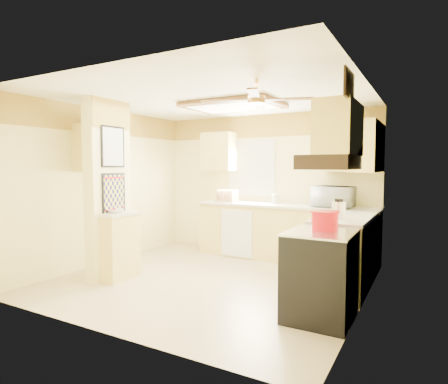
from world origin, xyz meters
The scene contains 34 objects.
floor centered at (0.00, 0.00, 0.00)m, with size 4.00×4.00×0.00m, color #CAB68C.
ceiling centered at (0.00, 0.00, 2.50)m, with size 4.00×4.00×0.00m, color white.
wall_back centered at (0.00, 1.90, 1.25)m, with size 4.00×4.00×0.00m, color #FFEF9B.
wall_front centered at (0.00, -1.90, 1.25)m, with size 4.00×4.00×0.00m, color #FFEF9B.
wall_left centered at (-2.00, 0.00, 1.25)m, with size 3.80×3.80×0.00m, color #FFEF9B.
wall_right centered at (2.00, 0.00, 1.25)m, with size 3.80×3.80×0.00m, color #FFEF9B.
wallpaper_border centered at (0.00, 1.88, 2.30)m, with size 4.00×0.02×0.40m, color #FADC49.
partition_column centered at (-1.35, -0.55, 1.25)m, with size 0.20×0.70×2.50m, color #FFEF9B.
partition_ledge centered at (-1.13, -0.55, 0.45)m, with size 0.25×0.55×0.90m, color #F1DA73.
ledge_top centered at (-1.13, -0.55, 0.92)m, with size 0.28×0.58×0.04m, color silver.
lower_cabinets_back centered at (0.50, 1.60, 0.45)m, with size 3.00×0.60×0.90m, color #F1DA73.
lower_cabinets_right centered at (1.70, 0.60, 0.45)m, with size 0.60×1.40×0.90m, color #F1DA73.
countertop_back centered at (0.50, 1.59, 0.92)m, with size 3.04×0.64×0.04m, color silver.
countertop_right centered at (1.69, 0.60, 0.92)m, with size 0.64×1.44×0.04m, color silver.
dishwasher_panel centered at (-0.25, 1.29, 0.43)m, with size 0.58×0.02×0.80m, color white.
window centered at (-0.25, 1.89, 1.55)m, with size 0.92×0.02×1.02m.
upper_cab_back_left centered at (-0.85, 1.72, 1.85)m, with size 0.60×0.35×0.70m, color #F1DA73.
upper_cab_back_right centered at (1.55, 1.72, 1.85)m, with size 0.90×0.35×0.70m, color #F1DA73.
upper_cab_right centered at (1.82, 1.25, 1.85)m, with size 0.35×1.00×0.70m, color #F1DA73.
upper_cab_left_wall centered at (-1.82, -0.25, 1.85)m, with size 0.35×0.75×0.70m, color #F1DA73.
upper_cab_over_stove centered at (1.82, -0.55, 1.95)m, with size 0.35×0.76×0.52m, color #F1DA73.
stove centered at (1.67, -0.55, 0.46)m, with size 0.68×0.77×0.92m.
range_hood centered at (1.74, -0.55, 1.62)m, with size 0.50×0.76×0.14m, color black.
poster_menu centered at (-1.24, -0.55, 1.85)m, with size 0.02×0.42×0.57m.
poster_nashville centered at (-1.24, -0.55, 1.20)m, with size 0.02×0.42×0.57m.
ceiling_light_panel centered at (0.10, 0.50, 2.46)m, with size 1.35×0.95×0.06m.
ceiling_fan centered at (1.00, -0.70, 2.29)m, with size 1.15×1.15×0.26m.
vent_grate centered at (1.98, -0.90, 2.30)m, with size 0.02×0.40×0.25m, color black.
microwave centered at (1.31, 1.57, 1.10)m, with size 0.59×0.40×0.33m, color white.
bowl centered at (-1.16, -0.61, 0.97)m, with size 0.22×0.22×0.05m, color white.
dutch_oven centered at (1.67, -0.42, 1.02)m, with size 0.30×0.30×0.20m.
kettle centered at (1.67, 0.27, 1.05)m, with size 0.16×0.16×0.24m.
dish_rack centered at (-0.60, 1.58, 1.02)m, with size 0.36×0.27×0.21m.
utensil_crock centered at (0.29, 1.72, 1.02)m, with size 0.12×0.12×0.24m.
Camera 1 is at (2.64, -4.36, 1.59)m, focal length 30.00 mm.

